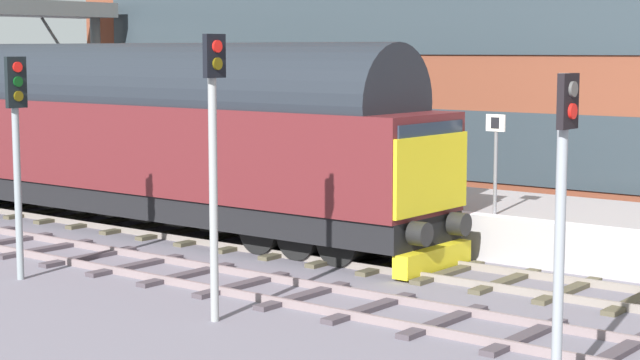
# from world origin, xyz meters

# --- Properties ---
(ground_plane) EXTENTS (140.00, 140.00, 0.00)m
(ground_plane) POSITION_xyz_m (0.00, 0.00, 0.00)
(ground_plane) COLOR slate
(ground_plane) RESTS_ON ground
(track_main) EXTENTS (2.50, 60.00, 0.15)m
(track_main) POSITION_xyz_m (0.00, -0.00, 0.05)
(track_main) COLOR gray
(track_main) RESTS_ON ground
(track_adjacent_west) EXTENTS (2.50, 60.00, 0.15)m
(track_adjacent_west) POSITION_xyz_m (-3.41, 0.00, 0.06)
(track_adjacent_west) COLOR gray
(track_adjacent_west) RESTS_ON ground
(station_platform) EXTENTS (4.00, 44.00, 1.01)m
(station_platform) POSITION_xyz_m (3.60, 0.00, 0.50)
(station_platform) COLOR #9B9699
(station_platform) RESTS_ON ground
(diesel_locomotive) EXTENTS (2.74, 19.70, 4.68)m
(diesel_locomotive) POSITION_xyz_m (0.00, 6.81, 2.49)
(diesel_locomotive) COLOR black
(diesel_locomotive) RESTS_ON ground
(signal_post_near) EXTENTS (0.44, 0.22, 4.22)m
(signal_post_near) POSITION_xyz_m (-5.61, -8.34, 2.64)
(signal_post_near) COLOR gray
(signal_post_near) RESTS_ON ground
(signal_post_mid) EXTENTS (0.44, 0.22, 4.77)m
(signal_post_mid) POSITION_xyz_m (-5.61, -2.14, 2.95)
(signal_post_mid) COLOR gray
(signal_post_mid) RESTS_ON ground
(signal_post_far) EXTENTS (0.44, 0.22, 4.39)m
(signal_post_far) POSITION_xyz_m (-5.61, 3.15, 2.83)
(signal_post_far) COLOR gray
(signal_post_far) RESTS_ON ground
(platform_number_sign) EXTENTS (0.10, 0.44, 2.15)m
(platform_number_sign) POSITION_xyz_m (1.87, -3.25, 2.42)
(platform_number_sign) COLOR slate
(platform_number_sign) RESTS_ON station_platform
(waiting_passenger) EXTENTS (0.46, 0.46, 1.64)m
(waiting_passenger) POSITION_xyz_m (2.40, -0.73, 1.99)
(waiting_passenger) COLOR #27263A
(waiting_passenger) RESTS_ON station_platform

